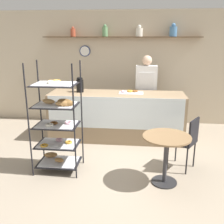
{
  "coord_description": "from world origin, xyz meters",
  "views": [
    {
      "loc": [
        0.47,
        -3.88,
        2.11
      ],
      "look_at": [
        0.0,
        0.47,
        0.84
      ],
      "focal_mm": 42.0,
      "sensor_mm": 36.0,
      "label": 1
    }
  ],
  "objects_px": {
    "cafe_chair": "(188,138)",
    "cafe_table": "(166,148)",
    "person_worker": "(146,90)",
    "pastry_rack": "(57,122)",
    "coffee_carafe": "(80,85)",
    "donut_tray_counter": "(130,92)"
  },
  "relations": [
    {
      "from": "pastry_rack",
      "to": "cafe_table",
      "type": "height_order",
      "value": "pastry_rack"
    },
    {
      "from": "coffee_carafe",
      "to": "cafe_table",
      "type": "bearing_deg",
      "value": -46.42
    },
    {
      "from": "cafe_table",
      "to": "donut_tray_counter",
      "type": "relative_size",
      "value": 1.52
    },
    {
      "from": "cafe_chair",
      "to": "donut_tray_counter",
      "type": "distance_m",
      "value": 1.67
    },
    {
      "from": "donut_tray_counter",
      "to": "cafe_chair",
      "type": "bearing_deg",
      "value": -52.66
    },
    {
      "from": "cafe_table",
      "to": "coffee_carafe",
      "type": "height_order",
      "value": "coffee_carafe"
    },
    {
      "from": "pastry_rack",
      "to": "person_worker",
      "type": "relative_size",
      "value": 1.03
    },
    {
      "from": "pastry_rack",
      "to": "cafe_table",
      "type": "bearing_deg",
      "value": -8.09
    },
    {
      "from": "cafe_table",
      "to": "donut_tray_counter",
      "type": "height_order",
      "value": "donut_tray_counter"
    },
    {
      "from": "pastry_rack",
      "to": "coffee_carafe",
      "type": "height_order",
      "value": "pastry_rack"
    },
    {
      "from": "pastry_rack",
      "to": "person_worker",
      "type": "distance_m",
      "value": 2.5
    },
    {
      "from": "cafe_table",
      "to": "pastry_rack",
      "type": "bearing_deg",
      "value": 171.91
    },
    {
      "from": "cafe_table",
      "to": "person_worker",
      "type": "bearing_deg",
      "value": 96.56
    },
    {
      "from": "pastry_rack",
      "to": "cafe_table",
      "type": "distance_m",
      "value": 1.71
    },
    {
      "from": "cafe_table",
      "to": "donut_tray_counter",
      "type": "xyz_separation_m",
      "value": [
        -0.59,
        1.74,
        0.44
      ]
    },
    {
      "from": "pastry_rack",
      "to": "donut_tray_counter",
      "type": "relative_size",
      "value": 3.56
    },
    {
      "from": "coffee_carafe",
      "to": "donut_tray_counter",
      "type": "bearing_deg",
      "value": 1.0
    },
    {
      "from": "coffee_carafe",
      "to": "cafe_chair",
      "type": "bearing_deg",
      "value": -31.88
    },
    {
      "from": "person_worker",
      "to": "cafe_chair",
      "type": "relative_size",
      "value": 1.95
    },
    {
      "from": "cafe_chair",
      "to": "donut_tray_counter",
      "type": "xyz_separation_m",
      "value": [
        -0.97,
        1.27,
        0.47
      ]
    },
    {
      "from": "person_worker",
      "to": "donut_tray_counter",
      "type": "relative_size",
      "value": 3.47
    },
    {
      "from": "cafe_chair",
      "to": "cafe_table",
      "type": "bearing_deg",
      "value": -8.08
    }
  ]
}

